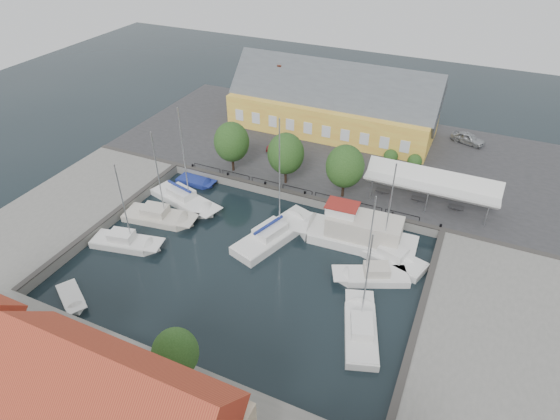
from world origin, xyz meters
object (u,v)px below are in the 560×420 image
(warehouse, at_px, (329,105))
(launch_sw, at_px, (72,299))
(east_boat_c, at_px, (360,331))
(west_boat_a, at_px, (184,201))
(tent_canopy, at_px, (432,183))
(center_sailboat, at_px, (273,236))
(launch_nw, at_px, (196,182))
(west_boat_b, at_px, (159,218))
(east_boat_b, at_px, (372,277))
(trawler, at_px, (357,234))
(car_silver, at_px, (468,138))
(car_red, at_px, (278,144))
(east_boat_a, at_px, (389,258))
(west_boat_c, at_px, (126,244))

(warehouse, xyz_separation_m, launch_sw, (-9.28, -40.41, -4.34))
(east_boat_c, height_order, west_boat_a, west_boat_a)
(tent_canopy, relative_size, center_sailboat, 1.03)
(warehouse, height_order, launch_nw, warehouse)
(west_boat_a, xyz_separation_m, launch_nw, (-1.17, 4.15, -0.18))
(west_boat_b, xyz_separation_m, launch_nw, (-0.54, 8.10, -0.17))
(west_boat_a, bearing_deg, east_boat_b, -8.60)
(east_boat_b, relative_size, west_boat_a, 0.79)
(trawler, bearing_deg, warehouse, 116.41)
(car_silver, height_order, car_red, car_silver)
(car_red, height_order, east_boat_a, east_boat_a)
(car_red, height_order, launch_nw, car_red)
(west_boat_c, bearing_deg, west_boat_b, 85.80)
(trawler, distance_m, west_boat_c, 23.27)
(warehouse, distance_m, trawler, 25.23)
(east_boat_b, bearing_deg, car_red, 134.33)
(west_boat_c, bearing_deg, car_red, 75.72)
(west_boat_a, bearing_deg, warehouse, 69.47)
(warehouse, distance_m, east_boat_b, 30.76)
(tent_canopy, bearing_deg, east_boat_a, -100.36)
(center_sailboat, bearing_deg, car_silver, 61.11)
(tent_canopy, bearing_deg, warehouse, 140.14)
(east_boat_a, bearing_deg, west_boat_c, -160.41)
(car_silver, xyz_separation_m, center_sailboat, (-15.74, -28.52, -1.39))
(tent_canopy, relative_size, east_boat_b, 1.43)
(east_boat_a, relative_size, east_boat_c, 1.09)
(warehouse, distance_m, east_boat_a, 28.28)
(car_silver, relative_size, launch_sw, 0.97)
(east_boat_a, xyz_separation_m, launch_sw, (-24.07, -16.67, -0.17))
(east_boat_a, distance_m, east_boat_c, 9.82)
(west_boat_c, xyz_separation_m, launch_sw, (0.55, -7.91, -0.17))
(east_boat_b, bearing_deg, launch_nw, 162.44)
(west_boat_a, bearing_deg, east_boat_c, -22.88)
(car_red, xyz_separation_m, west_boat_a, (-5.04, -14.81, -1.41))
(east_boat_b, height_order, east_boat_c, east_boat_c)
(car_silver, height_order, west_boat_c, west_boat_c)
(east_boat_b, bearing_deg, car_silver, 80.81)
(car_silver, relative_size, car_red, 1.07)
(center_sailboat, bearing_deg, trawler, 21.14)
(car_red, relative_size, center_sailboat, 0.30)
(car_red, distance_m, west_boat_a, 15.70)
(east_boat_a, bearing_deg, warehouse, 121.91)
(east_boat_c, xyz_separation_m, launch_sw, (-24.12, -6.85, -0.17))
(warehouse, bearing_deg, center_sailboat, -82.86)
(launch_sw, bearing_deg, west_boat_a, 88.46)
(launch_nw, bearing_deg, west_boat_c, -89.24)
(west_boat_b, relative_size, launch_nw, 2.26)
(east_boat_b, bearing_deg, launch_sw, -150.18)
(east_boat_b, height_order, west_boat_b, west_boat_b)
(trawler, relative_size, east_boat_c, 1.31)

